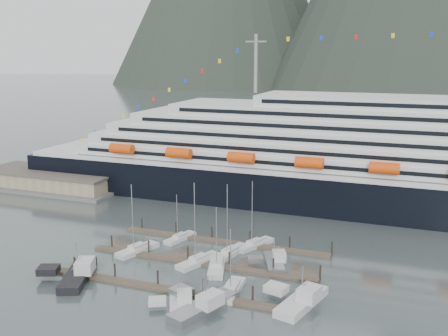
{
  "coord_description": "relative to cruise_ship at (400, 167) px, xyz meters",
  "views": [
    {
      "loc": [
        34.49,
        -86.87,
        41.5
      ],
      "look_at": [
        -6.93,
        22.0,
        15.62
      ],
      "focal_mm": 42.0,
      "sensor_mm": 36.0,
      "label": 1
    }
  ],
  "objects": [
    {
      "name": "sailboat_b",
      "position": [
        -35.21,
        -51.67,
        -11.58
      ],
      "size": [
        6.46,
        10.93,
        17.39
      ],
      "rotation": [
        0.0,
        0.0,
        1.2
      ],
      "color": "silver",
      "rests_on": "ground"
    },
    {
      "name": "trawler_e",
      "position": [
        -20.93,
        -47.52,
        -11.2
      ],
      "size": [
        8.62,
        10.29,
        6.34
      ],
      "rotation": [
        0.0,
        0.0,
        1.96
      ],
      "color": "#939699",
      "rests_on": "ground"
    },
    {
      "name": "trawler_d",
      "position": [
        -12.17,
        -61.87,
        -11.08
      ],
      "size": [
        10.34,
        13.48,
        7.73
      ],
      "rotation": [
        0.0,
        0.0,
        1.32
      ],
      "color": "silver",
      "rests_on": "ground"
    },
    {
      "name": "warehouse",
      "position": [
        -102.03,
        -12.94,
        -9.79
      ],
      "size": [
        46.0,
        20.0,
        5.8
      ],
      "color": "#595956",
      "rests_on": "ground"
    },
    {
      "name": "sailboat_d",
      "position": [
        -30.88,
        -45.32,
        -11.6
      ],
      "size": [
        5.12,
        11.5,
        15.99
      ],
      "rotation": [
        0.0,
        0.0,
        1.34
      ],
      "color": "silver",
      "rests_on": "ground"
    },
    {
      "name": "sailboat_a",
      "position": [
        -49.8,
        -50.77,
        -11.59
      ],
      "size": [
        5.93,
        10.53,
        15.57
      ],
      "rotation": [
        0.0,
        0.0,
        1.25
      ],
      "color": "silver",
      "rests_on": "ground"
    },
    {
      "name": "dock_near",
      "position": [
        -34.95,
        -64.89,
        -11.73
      ],
      "size": [
        48.18,
        2.28,
        3.2
      ],
      "color": "#4E4032",
      "rests_on": "ground"
    },
    {
      "name": "trawler_a",
      "position": [
        -53.7,
        -66.36,
        -11.06
      ],
      "size": [
        11.84,
        14.75,
        7.9
      ],
      "rotation": [
        0.0,
        0.0,
        1.95
      ],
      "color": "black",
      "rests_on": "ground"
    },
    {
      "name": "ground",
      "position": [
        -30.03,
        -54.94,
        -12.04
      ],
      "size": [
        1600.0,
        1600.0,
        0.0
      ],
      "primitive_type": "plane",
      "color": "#4F5D5C",
      "rests_on": "ground"
    },
    {
      "name": "dock_far",
      "position": [
        -34.95,
        -38.89,
        -11.73
      ],
      "size": [
        48.18,
        2.28,
        3.2
      ],
      "color": "#4E4032",
      "rests_on": "ground"
    },
    {
      "name": "trawler_c",
      "position": [
        -26.83,
        -69.11,
        -11.13
      ],
      "size": [
        11.19,
        14.29,
        7.11
      ],
      "rotation": [
        0.0,
        0.0,
        1.21
      ],
      "color": "#939699",
      "rests_on": "ground"
    },
    {
      "name": "sailboat_c",
      "position": [
        -30.88,
        -52.82,
        -11.6
      ],
      "size": [
        6.06,
        11.25,
        13.41
      ],
      "rotation": [
        0.0,
        0.0,
        1.87
      ],
      "color": "silver",
      "rests_on": "ground"
    },
    {
      "name": "sailboat_g",
      "position": [
        -27.57,
        -38.74,
        -11.61
      ],
      "size": [
        6.52,
        10.4,
        15.3
      ],
      "rotation": [
        0.0,
        0.0,
        1.15
      ],
      "color": "silver",
      "rests_on": "ground"
    },
    {
      "name": "sailboat_h",
      "position": [
        -24.61,
        -61.52,
        -11.62
      ],
      "size": [
        3.53,
        9.8,
        12.55
      ],
      "rotation": [
        0.0,
        0.0,
        1.65
      ],
      "color": "silver",
      "rests_on": "ground"
    },
    {
      "name": "sailboat_e",
      "position": [
        -44.61,
        -40.75,
        -11.65
      ],
      "size": [
        4.57,
        9.25,
        11.16
      ],
      "rotation": [
        0.0,
        0.0,
        1.31
      ],
      "color": "silver",
      "rests_on": "ground"
    },
    {
      "name": "cruise_ship",
      "position": [
        0.0,
        0.0,
        0.0
      ],
      "size": [
        210.0,
        30.4,
        50.3
      ],
      "color": "black",
      "rests_on": "ground"
    },
    {
      "name": "dock_mid",
      "position": [
        -34.95,
        -51.89,
        -11.73
      ],
      "size": [
        48.18,
        2.28,
        3.2
      ],
      "color": "#4E4032",
      "rests_on": "ground"
    },
    {
      "name": "trawler_b",
      "position": [
        -30.96,
        -69.99,
        -11.23
      ],
      "size": [
        8.4,
        9.74,
        6.03
      ],
      "rotation": [
        0.0,
        0.0,
        2.03
      ],
      "color": "silver",
      "rests_on": "ground"
    }
  ]
}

